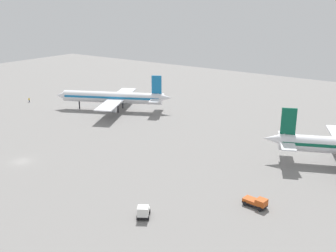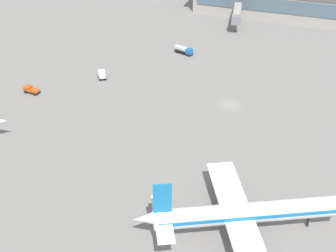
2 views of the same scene
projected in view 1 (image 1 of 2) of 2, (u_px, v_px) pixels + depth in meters
ground at (22, 161)px, 94.66m from camera, size 288.00×288.00×0.00m
airplane_taxiing at (114, 97)px, 137.42m from camera, size 38.38×31.92×12.56m
pushback_tractor at (256, 202)px, 73.52m from camera, size 4.59×2.62×1.90m
baggage_tug at (143, 212)px, 69.88m from camera, size 3.50×3.75×2.30m
ground_crew_worker at (29, 100)px, 149.38m from camera, size 0.42×0.58×1.67m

